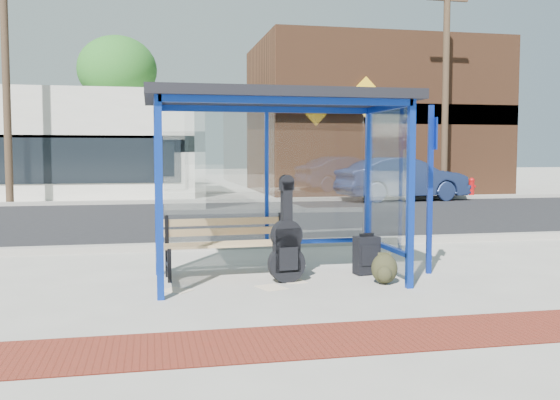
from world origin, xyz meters
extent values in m
plane|color=#B2ADA0|center=(0.00, 0.00, 0.00)|extent=(120.00, 120.00, 0.00)
cube|color=maroon|center=(0.00, -2.60, 0.01)|extent=(60.00, 1.00, 0.01)
cube|color=gray|center=(0.00, 2.90, 0.06)|extent=(60.00, 0.25, 0.12)
cube|color=black|center=(0.00, 8.00, 0.00)|extent=(60.00, 10.00, 0.00)
cube|color=gray|center=(0.00, 13.10, 0.06)|extent=(60.00, 0.25, 0.12)
cube|color=#B2ADA0|center=(0.00, 15.00, 0.00)|extent=(60.00, 4.00, 0.01)
cube|color=#0E30A1|center=(-1.50, -0.75, 1.15)|extent=(0.08, 0.08, 2.30)
cube|color=#0E30A1|center=(1.50, -0.75, 1.15)|extent=(0.08, 0.08, 2.30)
cube|color=#0E30A1|center=(-1.50, 0.75, 1.15)|extent=(0.08, 0.08, 2.30)
cube|color=#0E30A1|center=(1.50, 0.75, 1.15)|extent=(0.08, 0.08, 2.30)
cube|color=#0E30A1|center=(0.00, 0.75, 2.26)|extent=(3.00, 0.08, 0.08)
cube|color=#0E30A1|center=(0.00, -0.75, 2.26)|extent=(3.00, 0.08, 0.08)
cube|color=#0E30A1|center=(-1.50, 0.00, 2.26)|extent=(0.08, 1.50, 0.08)
cube|color=#0E30A1|center=(1.50, 0.00, 2.26)|extent=(0.08, 1.50, 0.08)
cube|color=#0E30A1|center=(0.00, 0.75, 0.40)|extent=(3.00, 0.08, 0.06)
cube|color=#0E30A1|center=(-1.50, 0.00, 0.40)|extent=(0.08, 1.50, 0.06)
cube|color=#0E30A1|center=(1.50, 0.00, 0.40)|extent=(0.08, 1.50, 0.06)
cube|color=#0E30A1|center=(0.00, 0.75, 1.35)|extent=(0.05, 0.05, 1.90)
cube|color=silver|center=(0.00, 0.75, 1.31)|extent=(2.84, 0.01, 1.82)
cube|color=silver|center=(-1.50, 0.00, 1.31)|extent=(0.02, 1.34, 1.82)
cube|color=silver|center=(1.50, 0.00, 1.31)|extent=(0.02, 1.34, 1.82)
cube|color=black|center=(0.00, 0.00, 2.36)|extent=(3.30, 1.80, 0.12)
cube|color=#59331E|center=(8.00, 18.50, 3.20)|extent=(10.00, 7.00, 6.40)
cube|color=black|center=(8.00, 15.05, 3.20)|extent=(10.00, 0.10, 0.80)
cube|color=yellow|center=(6.50, 14.95, 3.80)|extent=(1.56, 0.06, 1.56)
cylinder|color=#4C3826|center=(-3.00, 22.00, 2.50)|extent=(0.36, 0.36, 5.00)
ellipsoid|color=#1B601D|center=(-3.00, 22.00, 5.50)|extent=(3.60, 3.60, 3.06)
cylinder|color=#4C3826|center=(12.50, 22.00, 2.50)|extent=(0.36, 0.36, 5.00)
ellipsoid|color=#1B601D|center=(12.50, 22.00, 5.50)|extent=(3.60, 3.60, 3.06)
cylinder|color=#4C3826|center=(-6.00, 13.40, 4.00)|extent=(0.24, 0.24, 8.00)
cylinder|color=#4C3826|center=(9.00, 13.40, 4.00)|extent=(0.24, 0.24, 8.00)
cube|color=black|center=(-1.37, 0.18, 0.22)|extent=(0.05, 0.05, 0.44)
cube|color=black|center=(-1.39, 0.56, 0.42)|extent=(0.05, 0.05, 0.83)
cube|color=black|center=(-1.38, 0.37, 0.22)|extent=(0.07, 0.40, 0.05)
cube|color=black|center=(0.19, 0.25, 0.22)|extent=(0.05, 0.05, 0.44)
cube|color=black|center=(0.17, 0.63, 0.42)|extent=(0.05, 0.05, 0.83)
cube|color=black|center=(0.18, 0.44, 0.22)|extent=(0.07, 0.40, 0.05)
cube|color=tan|center=(-0.59, 0.24, 0.44)|extent=(1.76, 0.17, 0.03)
cube|color=tan|center=(-0.60, 0.35, 0.44)|extent=(1.76, 0.17, 0.03)
cube|color=tan|center=(-0.60, 0.46, 0.44)|extent=(1.76, 0.17, 0.03)
cube|color=tan|center=(-0.61, 0.57, 0.44)|extent=(1.76, 0.17, 0.03)
cube|color=tan|center=(-0.61, 0.61, 0.59)|extent=(1.76, 0.11, 0.10)
cube|color=tan|center=(-0.61, 0.61, 0.72)|extent=(1.76, 0.11, 0.10)
cylinder|color=black|center=(0.10, -0.10, 0.24)|extent=(0.49, 0.20, 0.47)
cylinder|color=black|center=(0.10, -0.10, 0.61)|extent=(0.41, 0.19, 0.39)
cube|color=black|center=(0.10, -0.10, 0.42)|extent=(0.35, 0.18, 0.56)
cube|color=black|center=(0.10, -0.10, 0.99)|extent=(0.14, 0.13, 0.56)
cube|color=black|center=(0.10, -0.10, 1.24)|extent=(0.18, 0.14, 0.11)
cube|color=black|center=(1.28, 0.19, 0.27)|extent=(0.35, 0.25, 0.51)
cylinder|color=black|center=(1.16, 0.17, 0.02)|extent=(0.07, 0.19, 0.05)
cylinder|color=black|center=(1.40, 0.20, 0.02)|extent=(0.07, 0.19, 0.05)
cube|color=black|center=(1.28, 0.19, 0.55)|extent=(0.21, 0.07, 0.04)
cube|color=black|center=(1.30, 0.08, 0.28)|extent=(0.26, 0.05, 0.28)
ellipsoid|color=#282816|center=(1.30, -0.43, 0.19)|extent=(0.39, 0.34, 0.39)
ellipsoid|color=#282816|center=(1.26, -0.54, 0.14)|extent=(0.22, 0.19, 0.20)
cube|color=#282816|center=(1.31, -0.41, 0.38)|extent=(0.12, 0.08, 0.03)
cube|color=navy|center=(2.15, 0.08, 1.15)|extent=(0.08, 0.08, 2.30)
cube|color=navy|center=(2.19, 0.07, 1.92)|extent=(0.07, 0.29, 0.43)
cube|color=white|center=(-1.30, -0.31, 0.00)|extent=(0.43, 0.42, 0.01)
cube|color=white|center=(-0.15, -0.38, 0.00)|extent=(0.39, 0.44, 0.01)
cube|color=white|center=(0.20, -0.06, 0.00)|extent=(0.31, 0.37, 0.01)
imported|color=navy|center=(7.08, 12.71, 0.76)|extent=(4.75, 2.13, 1.51)
cylinder|color=#A80C0D|center=(10.42, 13.92, 0.30)|extent=(0.20, 0.20, 0.60)
sphere|color=#A80C0D|center=(10.42, 13.92, 0.63)|extent=(0.22, 0.22, 0.22)
cylinder|color=#A80C0D|center=(10.42, 13.92, 0.40)|extent=(0.33, 0.13, 0.10)
camera|label=1|loc=(-1.60, -7.82, 1.65)|focal=40.00mm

